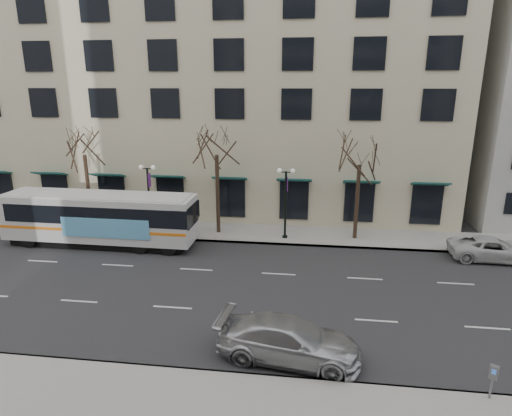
% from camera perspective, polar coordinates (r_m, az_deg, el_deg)
% --- Properties ---
extents(ground, '(160.00, 160.00, 0.00)m').
position_cam_1_polar(ground, '(24.40, -9.39, -10.32)').
color(ground, black).
rests_on(ground, ground).
extents(sidewalk_far, '(80.00, 4.00, 0.15)m').
position_cam_1_polar(sidewalk_far, '(31.77, 3.94, -3.57)').
color(sidewalk_far, gray).
rests_on(sidewalk_far, ground).
extents(building_hotel, '(40.00, 20.00, 24.00)m').
position_cam_1_polar(building_hotel, '(42.74, -4.58, 17.78)').
color(building_hotel, '#C5B996').
rests_on(building_hotel, ground).
extents(tree_far_left, '(3.60, 3.60, 8.34)m').
position_cam_1_polar(tree_far_left, '(34.23, -22.06, 8.15)').
color(tree_far_left, black).
rests_on(tree_far_left, ground).
extents(tree_far_mid, '(3.60, 3.60, 8.55)m').
position_cam_1_polar(tree_far_mid, '(30.63, -5.32, 8.83)').
color(tree_far_mid, black).
rests_on(tree_far_mid, ground).
extents(tree_far_right, '(3.60, 3.60, 8.06)m').
position_cam_1_polar(tree_far_right, '(30.17, 13.75, 7.40)').
color(tree_far_right, black).
rests_on(tree_far_right, ground).
extents(lamp_post_left, '(1.22, 0.45, 5.21)m').
position_cam_1_polar(lamp_post_left, '(32.26, -14.06, 1.61)').
color(lamp_post_left, black).
rests_on(lamp_post_left, ground).
extents(lamp_post_right, '(1.22, 0.45, 5.21)m').
position_cam_1_polar(lamp_post_right, '(30.15, 3.97, 1.05)').
color(lamp_post_right, black).
rests_on(lamp_post_right, ground).
extents(city_bus, '(13.40, 3.14, 3.62)m').
position_cam_1_polar(city_bus, '(31.32, -19.99, -1.17)').
color(city_bus, silver).
rests_on(city_bus, ground).
extents(silver_car, '(6.11, 3.11, 1.70)m').
position_cam_1_polar(silver_car, '(18.15, 4.41, -17.14)').
color(silver_car, '#AFB1B7').
rests_on(silver_car, ground).
extents(white_pickup, '(5.32, 2.59, 1.46)m').
position_cam_1_polar(white_pickup, '(31.17, 28.99, -4.78)').
color(white_pickup, '#BBBBBB').
rests_on(white_pickup, ground).
extents(pay_station, '(0.33, 0.28, 1.32)m').
position_cam_1_polar(pay_station, '(17.93, 29.08, -18.88)').
color(pay_station, slate).
rests_on(pay_station, sidewalk_near).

